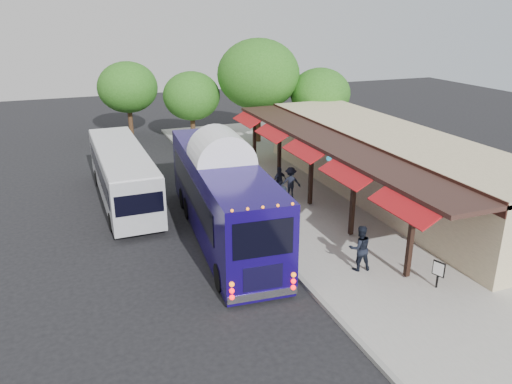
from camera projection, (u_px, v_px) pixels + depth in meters
name	position (u px, v px, depth m)	size (l,w,h in m)	color
ground	(273.00, 252.00, 21.13)	(90.00, 90.00, 0.00)	black
sidewalk	(330.00, 203.00, 26.30)	(10.00, 40.00, 0.15)	#9E9B93
curb	(242.00, 216.00, 24.62)	(0.20, 40.00, 0.16)	gray
station_shelter	(387.00, 164.00, 26.84)	(8.15, 20.00, 3.60)	tan
coach_bus	(222.00, 192.00, 22.01)	(3.48, 12.29, 3.89)	#130754
city_bus	(122.00, 173.00, 26.25)	(2.50, 10.76, 2.88)	#979B9F
ped_a	(284.00, 204.00, 23.48)	(0.65, 0.43, 1.78)	black
ped_b	(360.00, 248.00, 19.15)	(0.89, 0.69, 1.83)	black
ped_c	(279.00, 181.00, 27.11)	(0.91, 0.38, 1.56)	black
ped_d	(291.00, 182.00, 26.68)	(1.08, 0.62, 1.66)	black
sign_board	(438.00, 270.00, 17.93)	(0.20, 0.46, 1.05)	black
tree_left	(192.00, 96.00, 37.12)	(4.24, 4.24, 5.43)	#382314
tree_mid	(258.00, 74.00, 36.66)	(6.08, 6.08, 7.78)	#382314
tree_right	(320.00, 94.00, 36.99)	(4.45, 4.45, 5.70)	#382314
tree_far	(128.00, 87.00, 38.87)	(4.65, 4.65, 5.96)	#382314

